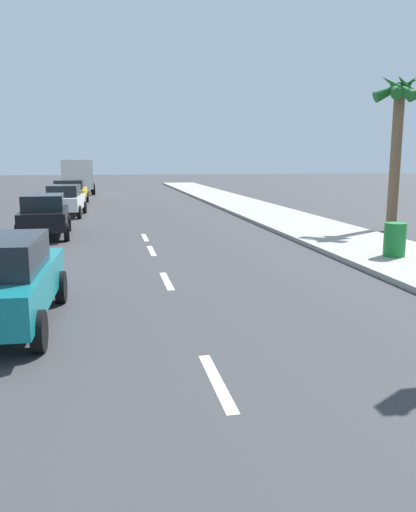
{
  "coord_description": "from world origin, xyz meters",
  "views": [
    {
      "loc": [
        -1.31,
        1.86,
        2.83
      ],
      "look_at": [
        0.46,
        10.84,
        1.1
      ],
      "focal_mm": 35.9,
      "sensor_mm": 36.0,
      "label": 1
    }
  ],
  "objects_px": {
    "palm_tree_far": "(398,116)",
    "parked_car_yellow": "(70,191)",
    "parked_car_black": "(44,214)",
    "delivery_truck": "(78,175)",
    "parked_car_white": "(65,200)",
    "trash_bin_far": "(395,240)"
  },
  "relations": [
    {
      "from": "palm_tree_far",
      "to": "parked_car_yellow",
      "type": "bearing_deg",
      "value": 132.13
    },
    {
      "from": "parked_car_black",
      "to": "delivery_truck",
      "type": "xyz_separation_m",
      "value": [
        -0.06,
        24.66,
        0.67
      ]
    },
    {
      "from": "parked_car_white",
      "to": "parked_car_yellow",
      "type": "bearing_deg",
      "value": 94.91
    },
    {
      "from": "trash_bin_far",
      "to": "palm_tree_far",
      "type": "bearing_deg",
      "value": 60.25
    },
    {
      "from": "palm_tree_far",
      "to": "delivery_truck",
      "type": "bearing_deg",
      "value": 117.73
    },
    {
      "from": "parked_car_black",
      "to": "parked_car_white",
      "type": "height_order",
      "value": "same"
    },
    {
      "from": "parked_car_black",
      "to": "palm_tree_far",
      "type": "relative_size",
      "value": 0.62
    },
    {
      "from": "delivery_truck",
      "to": "palm_tree_far",
      "type": "relative_size",
      "value": 1.01
    },
    {
      "from": "parked_car_white",
      "to": "trash_bin_far",
      "type": "bearing_deg",
      "value": -50.77
    },
    {
      "from": "trash_bin_far",
      "to": "parked_car_yellow",
      "type": "bearing_deg",
      "value": 116.37
    },
    {
      "from": "parked_car_yellow",
      "to": "trash_bin_far",
      "type": "bearing_deg",
      "value": -63.04
    },
    {
      "from": "parked_car_black",
      "to": "parked_car_white",
      "type": "xyz_separation_m",
      "value": [
        0.21,
        7.07,
        0.0
      ]
    },
    {
      "from": "parked_car_black",
      "to": "delivery_truck",
      "type": "height_order",
      "value": "delivery_truck"
    },
    {
      "from": "palm_tree_far",
      "to": "trash_bin_far",
      "type": "bearing_deg",
      "value": -119.75
    },
    {
      "from": "parked_car_white",
      "to": "trash_bin_far",
      "type": "xyz_separation_m",
      "value": [
        9.99,
        -13.79,
        -0.22
      ]
    },
    {
      "from": "parked_car_yellow",
      "to": "trash_bin_far",
      "type": "xyz_separation_m",
      "value": [
        10.18,
        -20.54,
        -0.23
      ]
    },
    {
      "from": "trash_bin_far",
      "to": "parked_car_black",
      "type": "bearing_deg",
      "value": 146.61
    },
    {
      "from": "parked_car_black",
      "to": "palm_tree_far",
      "type": "height_order",
      "value": "palm_tree_far"
    },
    {
      "from": "delivery_truck",
      "to": "palm_tree_far",
      "type": "xyz_separation_m",
      "value": [
        13.51,
        -25.7,
        2.99
      ]
    },
    {
      "from": "parked_car_white",
      "to": "delivery_truck",
      "type": "relative_size",
      "value": 0.62
    },
    {
      "from": "parked_car_white",
      "to": "palm_tree_far",
      "type": "height_order",
      "value": "palm_tree_far"
    },
    {
      "from": "parked_car_white",
      "to": "delivery_truck",
      "type": "xyz_separation_m",
      "value": [
        -0.27,
        17.59,
        0.67
      ]
    }
  ]
}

